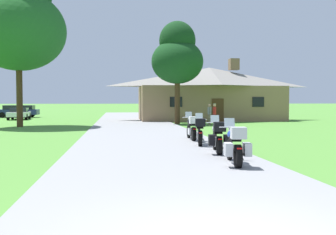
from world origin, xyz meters
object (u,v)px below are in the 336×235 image
at_px(motorcycle_blue_nearest_to_camera, 235,146).
at_px(parked_navy_suv_far_left, 18,111).
at_px(motorcycle_silver_second_in_row, 218,137).
at_px(bystander_gray_shirt_beside_signpost, 209,113).
at_px(motorcycle_black_farthest_in_row, 192,128).
at_px(motorcycle_green_third_in_row, 200,131).
at_px(tree_left_near, 18,19).
at_px(tree_by_lodge_front, 177,56).
at_px(parked_white_sedan_far_left, 19,113).
at_px(bystander_red_shirt_near_lodge, 215,113).

height_order(motorcycle_blue_nearest_to_camera, parked_navy_suv_far_left, parked_navy_suv_far_left).
bearing_deg(motorcycle_silver_second_in_row, bystander_gray_shirt_beside_signpost, 85.70).
distance_m(motorcycle_black_farthest_in_row, bystander_gray_shirt_beside_signpost, 12.47).
distance_m(motorcycle_blue_nearest_to_camera, motorcycle_green_third_in_row, 5.23).
xyz_separation_m(tree_left_near, tree_by_lodge_front, (11.94, 2.07, -2.20)).
bearing_deg(bystander_gray_shirt_beside_signpost, tree_by_lodge_front, -98.61).
distance_m(motorcycle_blue_nearest_to_camera, tree_by_lodge_front, 21.52).
bearing_deg(parked_navy_suv_far_left, motorcycle_blue_nearest_to_camera, -157.24).
relative_size(motorcycle_silver_second_in_row, motorcycle_green_third_in_row, 1.00).
distance_m(motorcycle_blue_nearest_to_camera, parked_white_sedan_far_left, 33.46).
bearing_deg(parked_white_sedan_far_left, tree_left_near, -81.85).
bearing_deg(parked_white_sedan_far_left, motorcycle_black_farthest_in_row, -65.68).
xyz_separation_m(motorcycle_blue_nearest_to_camera, tree_left_near, (-10.40, 18.81, 7.17)).
bearing_deg(motorcycle_silver_second_in_row, parked_white_sedan_far_left, 123.74).
bearing_deg(tree_left_near, motorcycle_blue_nearest_to_camera, -61.06).
xyz_separation_m(bystander_gray_shirt_beside_signpost, tree_left_near, (-14.25, -0.41, 6.85)).
distance_m(motorcycle_black_farthest_in_row, tree_by_lodge_front, 14.51).
xyz_separation_m(motorcycle_green_third_in_row, motorcycle_black_farthest_in_row, (0.06, 2.08, 0.00)).
distance_m(tree_left_near, parked_white_sedan_far_left, 14.16).
bearing_deg(motorcycle_silver_second_in_row, tree_by_lodge_front, 93.85).
xyz_separation_m(motorcycle_blue_nearest_to_camera, motorcycle_green_third_in_row, (0.09, 5.23, 0.01)).
xyz_separation_m(motorcycle_black_farthest_in_row, bystander_gray_shirt_beside_signpost, (3.70, 11.90, 0.31)).
bearing_deg(bystander_gray_shirt_beside_signpost, motorcycle_green_third_in_row, 12.26).
xyz_separation_m(motorcycle_silver_second_in_row, bystander_red_shirt_near_lodge, (3.84, 15.68, 0.34)).
bearing_deg(tree_left_near, tree_by_lodge_front, 9.84).
distance_m(motorcycle_silver_second_in_row, parked_white_sedan_far_left, 31.20).
xyz_separation_m(motorcycle_green_third_in_row, bystander_gray_shirt_beside_signpost, (3.75, 13.99, 0.31)).
xyz_separation_m(bystander_red_shirt_near_lodge, parked_white_sedan_far_left, (-17.32, 12.46, -0.31)).
bearing_deg(motorcycle_silver_second_in_row, parked_navy_suv_far_left, 122.23).
bearing_deg(motorcycle_black_farthest_in_row, bystander_gray_shirt_beside_signpost, 74.13).
bearing_deg(parked_navy_suv_far_left, motorcycle_silver_second_in_row, -155.47).
xyz_separation_m(motorcycle_blue_nearest_to_camera, parked_white_sedan_far_left, (-13.31, 30.69, 0.03)).
relative_size(motorcycle_black_farthest_in_row, parked_navy_suv_far_left, 0.45).
height_order(bystander_gray_shirt_beside_signpost, tree_by_lodge_front, tree_by_lodge_front).
bearing_deg(parked_white_sedan_far_left, motorcycle_silver_second_in_row, -70.02).
bearing_deg(parked_white_sedan_far_left, bystander_gray_shirt_beside_signpost, -39.39).
relative_size(motorcycle_silver_second_in_row, parked_navy_suv_far_left, 0.45).
bearing_deg(parked_navy_suv_far_left, motorcycle_green_third_in_row, -153.73).
bearing_deg(motorcycle_black_farthest_in_row, parked_navy_suv_far_left, 118.92).
bearing_deg(tree_left_near, motorcycle_silver_second_in_row, -56.98).
bearing_deg(tree_left_near, motorcycle_green_third_in_row, -52.31).
xyz_separation_m(motorcycle_black_farthest_in_row, tree_by_lodge_front, (1.40, 13.57, 4.96)).
height_order(motorcycle_green_third_in_row, motorcycle_black_farthest_in_row, same).
distance_m(parked_navy_suv_far_left, parked_white_sedan_far_left, 5.14).
bearing_deg(motorcycle_blue_nearest_to_camera, parked_navy_suv_far_left, 119.61).
xyz_separation_m(motorcycle_blue_nearest_to_camera, parked_navy_suv_far_left, (-14.63, 35.66, 0.17)).
distance_m(tree_left_near, parked_navy_suv_far_left, 18.73).
distance_m(motorcycle_blue_nearest_to_camera, bystander_gray_shirt_beside_signpost, 19.60).
bearing_deg(parked_navy_suv_far_left, tree_left_near, -165.46).
relative_size(motorcycle_silver_second_in_row, parked_white_sedan_far_left, 0.48).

